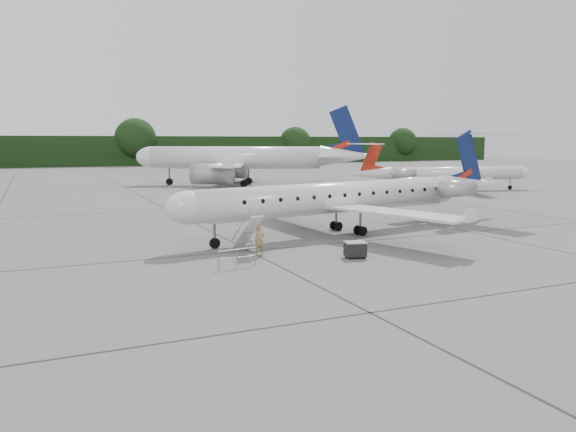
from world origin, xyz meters
name	(u,v)px	position (x,y,z in m)	size (l,w,h in m)	color
ground	(366,257)	(0.00, 0.00, 0.00)	(320.00, 320.00, 0.00)	#60605E
treeline	(105,151)	(0.00, 130.00, 4.00)	(260.00, 4.00, 8.00)	black
main_regional_jet	(337,182)	(2.50, 7.98, 3.77)	(29.40, 21.17, 7.54)	silver
airstair	(247,233)	(-5.82, 4.15, 1.18)	(0.85, 2.43, 2.36)	silver
passenger	(259,241)	(-5.58, 2.80, 0.94)	(0.68, 0.45, 1.88)	olive
safety_railing	(237,259)	(-7.72, 0.54, 0.50)	(2.20, 0.08, 1.00)	gray
baggage_cart	(355,249)	(-0.66, 0.16, 0.50)	(1.16, 0.94, 1.01)	black
bg_narrowbody	(235,147)	(10.37, 53.27, 5.86)	(32.67, 23.52, 11.73)	silver
bg_regional_right	(457,167)	(34.68, 32.51, 3.25)	(24.81, 17.86, 6.51)	silver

